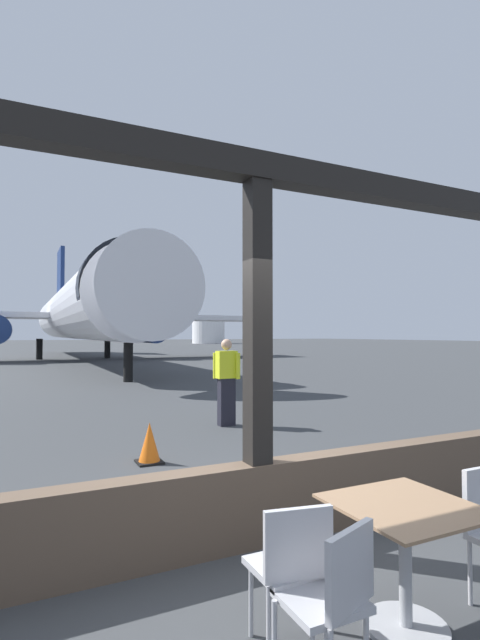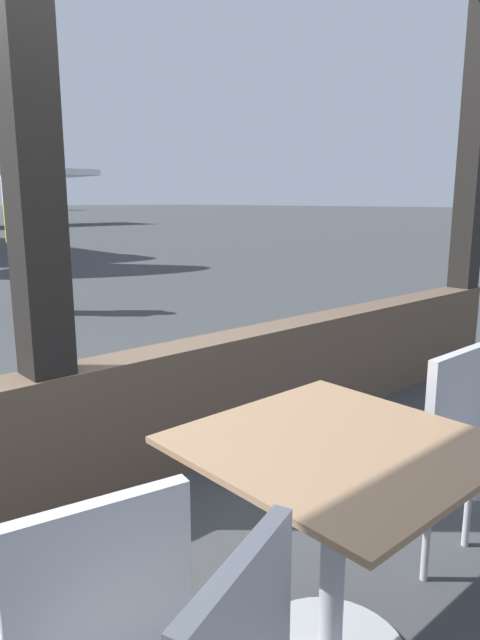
{
  "view_description": "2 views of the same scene",
  "coord_description": "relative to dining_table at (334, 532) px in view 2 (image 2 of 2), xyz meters",
  "views": [
    {
      "loc": [
        -1.94,
        -3.66,
        1.84
      ],
      "look_at": [
        4.12,
        8.9,
        2.26
      ],
      "focal_mm": 26.05,
      "sensor_mm": 36.0,
      "label": 1
    },
    {
      "loc": [
        -1.0,
        -2.44,
        1.48
      ],
      "look_at": [
        0.69,
        -0.55,
        0.94
      ],
      "focal_mm": 31.71,
      "sensor_mm": 36.0,
      "label": 2
    }
  ],
  "objects": [
    {
      "name": "cafe_chair_aisle_left",
      "position": [
        0.76,
        -0.08,
        0.08
      ],
      "size": [
        0.4,
        0.4,
        0.91
      ],
      "color": "#B2B2B7",
      "rests_on": "ground"
    },
    {
      "name": "cafe_chair_window_right",
      "position": [
        -0.78,
        0.09,
        0.07
      ],
      "size": [
        0.45,
        0.45,
        0.88
      ],
      "color": "#B2B2B7",
      "rests_on": "ground"
    },
    {
      "name": "ground_crew_worker",
      "position": [
        1.62,
        6.37,
        0.44
      ],
      "size": [
        0.46,
        0.4,
        1.74
      ],
      "color": "black",
      "rests_on": "ground"
    },
    {
      "name": "fuel_storage_tank",
      "position": [
        31.67,
        82.33,
        2.25
      ],
      "size": [
        6.33,
        6.33,
        5.43
      ],
      "primitive_type": "cylinder",
      "color": "white",
      "rests_on": "ground"
    },
    {
      "name": "dining_table",
      "position": [
        0.0,
        0.0,
        0.0
      ],
      "size": [
        0.83,
        0.83,
        0.77
      ],
      "color": "#8C6B4C",
      "rests_on": "ground"
    },
    {
      "name": "window_frame",
      "position": [
        -0.27,
        1.45,
        0.74
      ],
      "size": [
        8.05,
        0.24,
        3.46
      ],
      "color": "brown",
      "rests_on": "ground"
    }
  ]
}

